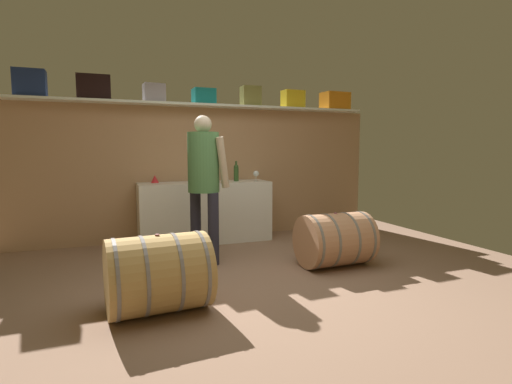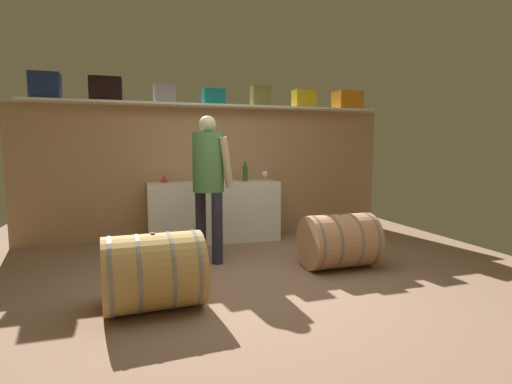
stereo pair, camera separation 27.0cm
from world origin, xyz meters
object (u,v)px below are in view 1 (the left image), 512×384
(toolcase_navy, at_px, (30,83))
(toolcase_yellow, at_px, (293,99))
(toolcase_olive, at_px, (251,97))
(wine_bottle_green, at_px, (236,172))
(toolcase_grey, at_px, (154,93))
(wine_barrel_near, at_px, (335,240))
(wine_barrel_far, at_px, (158,274))
(work_cabinet, at_px, (205,212))
(winemaker_pouring, at_px, (204,173))
(red_funnel, at_px, (155,179))
(toolcase_teal, at_px, (204,97))
(wine_glass, at_px, (256,174))
(toolcase_black, at_px, (94,88))
(toolcase_orange, at_px, (335,101))

(toolcase_navy, relative_size, toolcase_yellow, 1.10)
(toolcase_olive, relative_size, wine_bottle_green, 1.00)
(toolcase_grey, distance_m, wine_barrel_near, 3.14)
(toolcase_grey, relative_size, wine_barrel_far, 0.33)
(toolcase_yellow, height_order, work_cabinet, toolcase_yellow)
(toolcase_grey, height_order, wine_barrel_far, toolcase_grey)
(wine_bottle_green, bearing_deg, winemaker_pouring, -125.16)
(red_funnel, bearing_deg, toolcase_teal, 3.98)
(toolcase_teal, distance_m, toolcase_olive, 0.72)
(wine_bottle_green, xyz_separation_m, red_funnel, (-1.15, 0.13, -0.08))
(toolcase_teal, relative_size, toolcase_yellow, 0.93)
(toolcase_yellow, relative_size, red_funnel, 3.01)
(toolcase_navy, relative_size, wine_glass, 2.33)
(wine_barrel_far, bearing_deg, work_cabinet, 63.34)
(toolcase_yellow, relative_size, wine_bottle_green, 1.12)
(toolcase_navy, bearing_deg, toolcase_yellow, -0.57)
(wine_barrel_near, bearing_deg, work_cabinet, 121.62)
(toolcase_black, xyz_separation_m, wine_barrel_far, (0.48, -2.49, -1.81))
(toolcase_olive, xyz_separation_m, wine_bottle_green, (-0.29, -0.18, -1.13))
(toolcase_navy, relative_size, winemaker_pouring, 0.21)
(wine_glass, distance_m, red_funnel, 1.44)
(work_cabinet, height_order, red_funnel, red_funnel)
(toolcase_black, bearing_deg, toolcase_teal, 0.39)
(toolcase_grey, height_order, toolcase_teal, toolcase_grey)
(toolcase_navy, height_order, wine_barrel_far, toolcase_navy)
(toolcase_orange, bearing_deg, wine_bottle_green, -177.77)
(toolcase_teal, bearing_deg, red_funnel, -177.45)
(wine_barrel_far, bearing_deg, wine_glass, 48.06)
(wine_bottle_green, relative_size, winemaker_pouring, 0.17)
(work_cabinet, distance_m, winemaker_pouring, 1.22)
(toolcase_navy, relative_size, red_funnel, 3.30)
(toolcase_teal, bearing_deg, wine_barrel_near, -62.14)
(toolcase_black, distance_m, wine_glass, 2.47)
(red_funnel, bearing_deg, toolcase_olive, 2.00)
(toolcase_yellow, bearing_deg, wine_bottle_green, -171.83)
(toolcase_teal, height_order, red_funnel, toolcase_teal)
(toolcase_grey, height_order, red_funnel, toolcase_grey)
(toolcase_yellow, distance_m, red_funnel, 2.46)
(wine_bottle_green, height_order, wine_glass, wine_bottle_green)
(toolcase_teal, height_order, work_cabinet, toolcase_teal)
(wine_barrel_near, bearing_deg, toolcase_grey, 131.62)
(wine_glass, bearing_deg, toolcase_olive, 84.90)
(wine_barrel_near, bearing_deg, toolcase_olive, 98.79)
(wine_bottle_green, bearing_deg, wine_barrel_far, -121.48)
(toolcase_teal, bearing_deg, wine_glass, -25.00)
(wine_barrel_far, height_order, winemaker_pouring, winemaker_pouring)
(red_funnel, distance_m, wine_barrel_near, 2.63)
(toolcase_yellow, xyz_separation_m, work_cabinet, (-1.47, -0.19, -1.68))
(toolcase_black, distance_m, toolcase_teal, 1.46)
(toolcase_yellow, distance_m, work_cabinet, 2.24)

